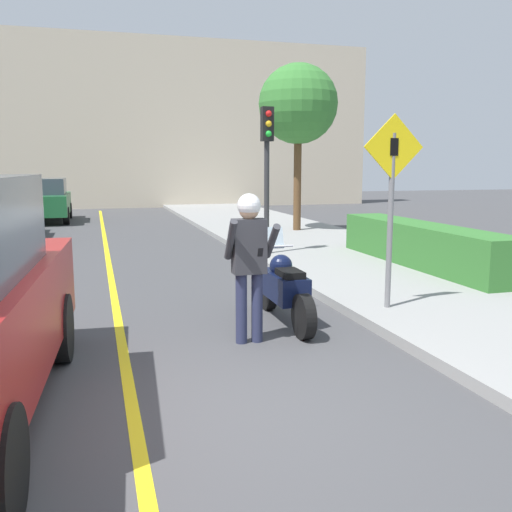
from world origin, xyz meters
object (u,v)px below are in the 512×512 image
object	(u,v)px
motorcycle	(284,288)
crossing_sign	(392,193)
person_biker	(249,251)
street_tree	(298,105)
parked_car_green	(45,200)
traffic_light	(267,152)

from	to	relation	value
motorcycle	crossing_sign	world-z (taller)	crossing_sign
person_biker	street_tree	distance (m)	11.70
parked_car_green	street_tree	bearing A→B (deg)	-38.92
person_biker	crossing_sign	distance (m)	2.42
person_biker	parked_car_green	xyz separation A→B (m)	(-3.63, 16.94, -0.29)
street_tree	crossing_sign	bearing A→B (deg)	-102.40
parked_car_green	person_biker	bearing A→B (deg)	-77.90
traffic_light	parked_car_green	xyz separation A→B (m)	(-5.68, 10.94, -1.61)
person_biker	street_tree	size ratio (longest dim) A/B	0.36
crossing_sign	parked_car_green	size ratio (longest dim) A/B	0.65
traffic_light	street_tree	xyz separation A→B (m)	(2.36, 4.46, 1.55)
person_biker	traffic_light	bearing A→B (deg)	71.18
person_biker	traffic_light	distance (m)	6.47
parked_car_green	traffic_light	bearing A→B (deg)	-62.58
crossing_sign	traffic_light	xyz separation A→B (m)	(-0.20, 5.36, 0.69)
person_biker	motorcycle	bearing A→B (deg)	46.76
person_biker	parked_car_green	size ratio (longest dim) A/B	0.44
motorcycle	traffic_light	xyz separation A→B (m)	(1.35, 5.26, 1.98)
motorcycle	person_biker	distance (m)	1.21
traffic_light	street_tree	bearing A→B (deg)	62.14
crossing_sign	parked_car_green	xyz separation A→B (m)	(-5.87, 16.30, -0.93)
motorcycle	crossing_sign	bearing A→B (deg)	-3.83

